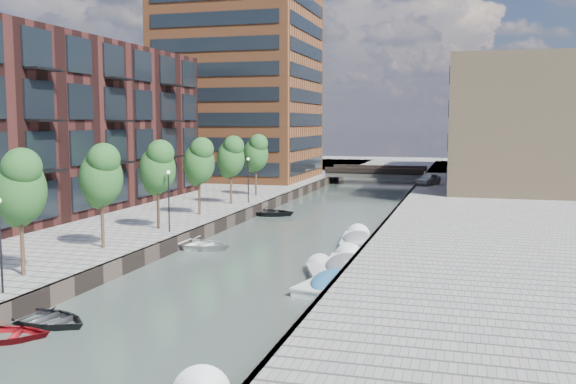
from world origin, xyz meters
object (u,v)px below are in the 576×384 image
at_px(sloop_4, 267,215).
at_px(sloop_1, 46,323).
at_px(tree_2, 101,174).
at_px(motorboat_4, 356,239).
at_px(tree_6, 256,152).
at_px(motorboat_1, 344,265).
at_px(motorboat_3, 333,282).
at_px(bridge, 377,173).
at_px(tree_3, 157,166).
at_px(tree_5, 231,156).
at_px(sloop_3, 195,249).
at_px(car, 428,179).
at_px(tree_1, 20,186).
at_px(tree_4, 199,160).
at_px(motorboat_2, 324,275).

bearing_deg(sloop_4, sloop_1, 179.54).
distance_m(tree_2, motorboat_4, 17.78).
distance_m(tree_6, motorboat_1, 29.30).
xyz_separation_m(motorboat_1, motorboat_3, (0.22, -3.97, -0.01)).
xyz_separation_m(bridge, tree_3, (-8.50, -47.00, 3.92)).
relative_size(sloop_4, motorboat_1, 0.88).
distance_m(tree_5, sloop_1, 32.16).
relative_size(sloop_3, car, 1.25).
height_order(tree_2, car, tree_2).
relative_size(tree_2, motorboat_4, 1.12).
distance_m(tree_1, tree_3, 14.00).
bearing_deg(motorboat_3, motorboat_4, 94.38).
xyz_separation_m(sloop_1, motorboat_3, (10.27, 9.19, 0.21)).
bearing_deg(tree_4, motorboat_1, -39.37).
relative_size(tree_2, tree_3, 1.00).
bearing_deg(sloop_4, tree_5, 98.49).
xyz_separation_m(sloop_3, car, (12.75, 37.70, 1.70)).
height_order(tree_3, tree_4, same).
bearing_deg(tree_2, tree_1, -90.00).
bearing_deg(motorboat_2, tree_5, 122.72).
xyz_separation_m(tree_4, sloop_1, (3.76, -24.50, -5.31)).
distance_m(tree_1, motorboat_4, 22.76).
bearing_deg(motorboat_3, tree_3, 149.37).
xyz_separation_m(bridge, tree_1, (-8.50, -61.00, 3.92)).
bearing_deg(tree_4, tree_5, 90.00).
bearing_deg(sloop_4, motorboat_3, -156.12).
height_order(tree_1, motorboat_3, tree_1).
bearing_deg(sloop_1, sloop_4, 12.96).
xyz_separation_m(tree_6, motorboat_1, (13.81, -25.33, -5.08)).
bearing_deg(bridge, tree_2, -98.95).
distance_m(tree_5, motorboat_3, 26.84).
xyz_separation_m(sloop_3, motorboat_2, (9.90, -5.21, 0.09)).
distance_m(sloop_4, motorboat_3, 25.30).
distance_m(motorboat_1, motorboat_2, 2.23).
relative_size(tree_1, motorboat_2, 1.18).
bearing_deg(motorboat_4, motorboat_1, -85.01).
bearing_deg(motorboat_3, tree_1, -157.89).
relative_size(tree_4, motorboat_2, 1.18).
distance_m(sloop_4, motorboat_1, 21.67).
bearing_deg(motorboat_4, tree_4, 166.69).
distance_m(tree_6, motorboat_2, 30.88).
height_order(tree_4, sloop_1, tree_4).
distance_m(tree_1, motorboat_1, 17.61).
distance_m(sloop_3, motorboat_4, 11.11).
height_order(tree_2, tree_4, same).
bearing_deg(motorboat_3, sloop_3, 146.76).
height_order(sloop_1, sloop_4, sloop_4).
xyz_separation_m(tree_2, sloop_1, (3.76, -10.50, -5.31)).
distance_m(tree_2, tree_4, 14.00).
distance_m(tree_3, motorboat_3, 17.08).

